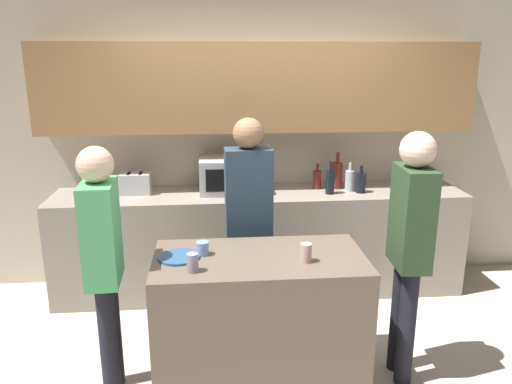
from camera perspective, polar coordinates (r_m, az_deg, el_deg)
The scene contains 19 objects.
ground_plane at distance 3.54m, azimuth 2.74°, elevation -21.05°, with size 14.00×14.00×0.00m, color beige.
back_wall at distance 4.52m, azimuth 0.12°, elevation 8.35°, with size 6.40×0.40×2.70m.
back_counter at distance 4.53m, azimuth 0.43°, elevation -5.70°, with size 3.60×0.62×0.93m.
kitchen_island at distance 3.35m, azimuth 0.39°, elevation -14.34°, with size 1.33×0.68×0.88m.
microwave at distance 4.38m, azimuth -3.07°, elevation 1.96°, with size 0.52×0.39×0.30m.
toaster at distance 4.45m, azimuth -13.63°, elevation 0.94°, with size 0.26×0.16×0.18m.
potted_plant at distance 4.77m, azimuth 18.68°, elevation 2.88°, with size 0.14×0.14×0.40m.
bottle_0 at distance 4.52m, azimuth 6.99°, elevation 1.47°, with size 0.07×0.07×0.23m.
bottle_1 at distance 4.36m, azimuth 8.46°, elevation 1.22°, with size 0.08×0.08×0.29m.
bottle_2 at distance 4.54m, azimuth 9.26°, elevation 1.96°, with size 0.09×0.09×0.33m.
bottle_3 at distance 4.48m, azimuth 10.65°, elevation 1.33°, with size 0.08×0.08×0.25m.
bottle_4 at distance 4.45m, azimuth 11.89°, elevation 1.10°, with size 0.09×0.09×0.24m.
plate_on_island at distance 3.16m, azimuth -8.82°, elevation -7.34°, with size 0.26×0.26×0.01m.
cup_0 at distance 2.94m, azimuth -7.26°, elevation -8.02°, with size 0.07×0.07×0.11m.
cup_1 at distance 3.17m, azimuth -6.13°, elevation -6.43°, with size 0.08×0.08×0.09m.
cup_2 at distance 3.06m, azimuth 5.73°, elevation -6.94°, with size 0.07×0.07×0.12m.
person_left at distance 3.29m, azimuth 17.19°, elevation -5.04°, with size 0.22×0.35×1.67m.
person_center at distance 3.14m, azimuth -17.07°, elevation -6.83°, with size 0.21×0.35×1.61m.
person_right at distance 3.67m, azimuth -0.85°, elevation -2.04°, with size 0.35×0.22×1.68m.
Camera 1 is at (-0.41, -2.81, 2.12)m, focal length 35.00 mm.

